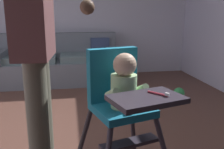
# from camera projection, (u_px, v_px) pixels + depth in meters

# --- Properties ---
(ground) EXTENTS (6.05, 7.14, 0.10)m
(ground) POSITION_uv_depth(u_px,v_px,m) (88.00, 144.00, 2.53)
(ground) COLOR brown
(wall_far) EXTENTS (5.25, 0.06, 2.55)m
(wall_far) POSITION_uv_depth(u_px,v_px,m) (76.00, 10.00, 4.90)
(wall_far) COLOR silver
(wall_far) RESTS_ON ground
(couch) EXTENTS (2.15, 0.86, 0.86)m
(couch) POSITION_uv_depth(u_px,v_px,m) (59.00, 64.00, 4.58)
(couch) COLOR slate
(couch) RESTS_ON ground
(high_chair) EXTENTS (0.74, 0.83, 0.99)m
(high_chair) POSITION_uv_depth(u_px,v_px,m) (122.00, 95.00, 1.69)
(high_chair) COLOR #352E3A
(high_chair) RESTS_ON ground
(adult_standing) EXTENTS (0.51, 0.52, 1.74)m
(adult_standing) POSITION_uv_depth(u_px,v_px,m) (36.00, 52.00, 1.57)
(adult_standing) COLOR #646152
(adult_standing) RESTS_ON ground
(toy_ball) EXTENTS (0.16, 0.16, 0.16)m
(toy_ball) POSITION_uv_depth(u_px,v_px,m) (179.00, 93.00, 3.72)
(toy_ball) COLOR green
(toy_ball) RESTS_ON ground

